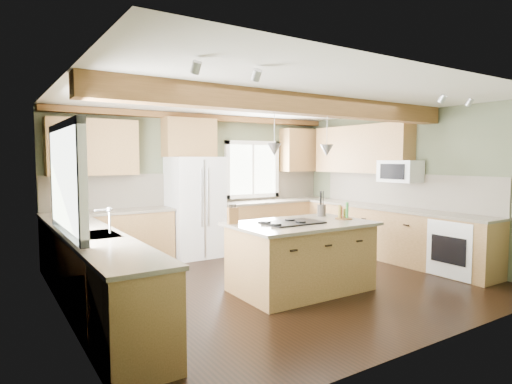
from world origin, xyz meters
TOP-DOWN VIEW (x-y plane):
  - floor at (0.00, 0.00)m, footprint 5.60×5.60m
  - ceiling at (0.00, 0.00)m, footprint 5.60×5.60m
  - wall_back at (0.00, 2.50)m, footprint 5.60×0.00m
  - wall_left at (-2.80, 0.00)m, footprint 0.00×5.00m
  - wall_right at (2.80, 0.00)m, footprint 0.00×5.00m
  - ceiling_beam at (0.00, -0.49)m, footprint 5.55×0.26m
  - soffit_trim at (0.00, 2.40)m, footprint 5.55×0.20m
  - backsplash_back at (0.00, 2.48)m, footprint 5.58×0.03m
  - backsplash_right at (2.78, 0.05)m, footprint 0.03×3.70m
  - base_cab_back_left at (-1.79, 2.20)m, footprint 2.02×0.60m
  - counter_back_left at (-1.79, 2.20)m, footprint 2.06×0.64m
  - base_cab_back_right at (1.49, 2.20)m, footprint 2.62×0.60m
  - counter_back_right at (1.49, 2.20)m, footprint 2.66×0.64m
  - base_cab_left at (-2.50, 0.05)m, footprint 0.60×3.70m
  - counter_left at (-2.50, 0.05)m, footprint 0.64×3.74m
  - base_cab_right at (2.50, 0.05)m, footprint 0.60×3.70m
  - counter_right at (2.50, 0.05)m, footprint 0.64×3.74m
  - upper_cab_back_left at (-1.99, 2.33)m, footprint 1.40×0.35m
  - upper_cab_over_fridge at (-0.30, 2.33)m, footprint 0.96×0.35m
  - upper_cab_right at (2.62, 0.90)m, footprint 0.35×2.20m
  - upper_cab_back_corner at (2.30, 2.33)m, footprint 0.90×0.35m
  - window_left at (-2.78, 0.05)m, footprint 0.04×1.60m
  - window_back at (1.15, 2.48)m, footprint 1.10×0.04m
  - sink at (-2.50, 0.05)m, footprint 0.50×0.65m
  - faucet at (-2.32, 0.05)m, footprint 0.02×0.02m
  - dishwasher at (-2.49, -1.25)m, footprint 0.60×0.60m
  - oven at (2.49, -1.25)m, footprint 0.60×0.72m
  - microwave at (2.58, -0.05)m, footprint 0.40×0.70m
  - pendant_left at (-0.41, -0.49)m, footprint 0.18×0.18m
  - pendant_right at (0.47, -0.50)m, footprint 0.18×0.18m
  - refrigerator at (-0.30, 2.12)m, footprint 0.90×0.74m
  - island at (0.03, -0.49)m, footprint 1.76×1.09m
  - island_top at (0.03, -0.49)m, footprint 1.88×1.21m
  - cooktop at (-0.11, -0.49)m, footprint 0.76×0.51m
  - knife_block at (-0.80, -0.11)m, footprint 0.15×0.12m
  - utensil_crock at (0.69, -0.16)m, footprint 0.13×0.13m
  - bottle_tray at (0.74, -0.57)m, footprint 0.25×0.25m

SIDE VIEW (x-z plane):
  - floor at x=0.00m, z-range 0.00..0.00m
  - dishwasher at x=-2.49m, z-range 0.01..0.85m
  - oven at x=2.49m, z-range 0.01..0.85m
  - base_cab_back_left at x=-1.79m, z-range 0.00..0.88m
  - base_cab_back_right at x=1.49m, z-range 0.00..0.88m
  - base_cab_left at x=-2.50m, z-range 0.00..0.88m
  - base_cab_right at x=2.50m, z-range 0.00..0.88m
  - island at x=0.03m, z-range 0.00..0.88m
  - counter_back_left at x=-1.79m, z-range 0.88..0.92m
  - counter_back_right at x=1.49m, z-range 0.88..0.92m
  - counter_left at x=-2.50m, z-range 0.88..0.92m
  - counter_right at x=2.50m, z-range 0.88..0.92m
  - refrigerator at x=-0.30m, z-range 0.00..1.80m
  - island_top at x=0.03m, z-range 0.88..0.92m
  - sink at x=-2.50m, z-range 0.89..0.92m
  - cooktop at x=-0.11m, z-range 0.92..0.94m
  - utensil_crock at x=0.69m, z-range 0.92..1.09m
  - knife_block at x=-0.80m, z-range 0.92..1.13m
  - bottle_tray at x=0.74m, z-range 0.92..1.14m
  - faucet at x=-2.32m, z-range 0.91..1.19m
  - backsplash_back at x=0.00m, z-range 0.92..1.50m
  - backsplash_right at x=2.78m, z-range 0.92..1.50m
  - wall_back at x=0.00m, z-range -1.50..4.10m
  - wall_left at x=-2.80m, z-range -1.20..3.80m
  - wall_right at x=2.80m, z-range -1.20..3.80m
  - window_back at x=1.15m, z-range 1.05..2.05m
  - window_left at x=-2.78m, z-range 1.02..2.08m
  - microwave at x=2.58m, z-range 1.36..1.74m
  - pendant_left at x=-0.41m, z-range 1.80..1.96m
  - pendant_right at x=0.47m, z-range 1.80..1.96m
  - upper_cab_back_left at x=-1.99m, z-range 1.50..2.40m
  - upper_cab_right at x=2.62m, z-range 1.50..2.40m
  - upper_cab_back_corner at x=2.30m, z-range 1.50..2.40m
  - upper_cab_over_fridge at x=-0.30m, z-range 1.80..2.50m
  - ceiling_beam at x=0.00m, z-range 2.34..2.60m
  - soffit_trim at x=0.00m, z-range 2.49..2.59m
  - ceiling at x=0.00m, z-range 2.60..2.60m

